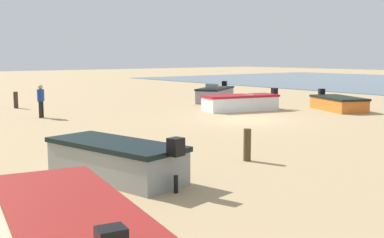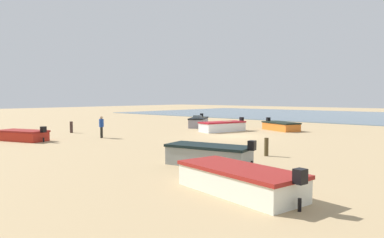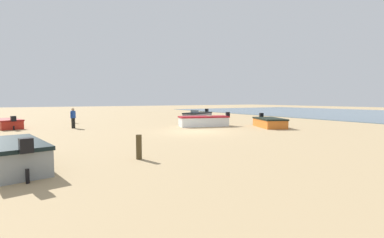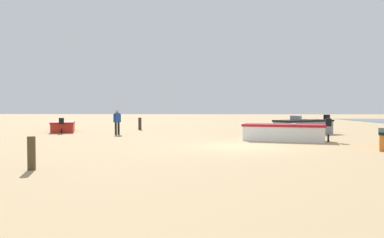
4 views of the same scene
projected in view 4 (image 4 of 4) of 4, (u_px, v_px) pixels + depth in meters
ground_plane at (240, 146)px, 16.27m from camera, size 160.00×160.00×0.00m
boat_white_1 at (284, 132)px, 19.08m from camera, size 2.65×4.55×1.20m
boat_red_3 at (63, 127)px, 26.18m from camera, size 3.92×2.60×1.06m
boat_grey_4 at (304, 127)px, 23.64m from camera, size 3.38×4.26×1.27m
mooring_post_near_water at (140, 124)px, 28.46m from camera, size 0.25×0.25×0.96m
mooring_post_mid_beach at (31, 153)px, 10.09m from camera, size 0.22×0.22×0.94m
beach_walker_foreground at (117, 120)px, 23.33m from camera, size 0.48×0.48×1.62m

